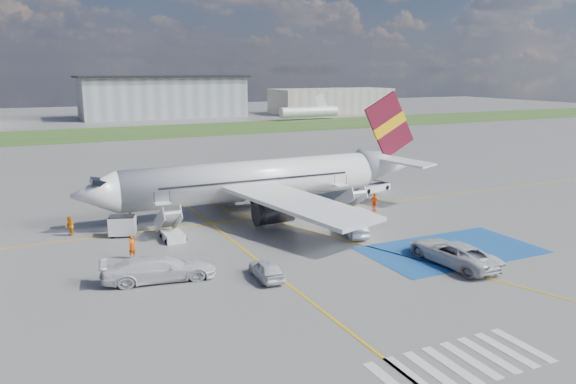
# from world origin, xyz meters

# --- Properties ---
(ground) EXTENTS (400.00, 400.00, 0.00)m
(ground) POSITION_xyz_m (0.00, 0.00, 0.00)
(ground) COLOR #60605E
(ground) RESTS_ON ground
(grass_strip) EXTENTS (400.00, 30.00, 0.01)m
(grass_strip) POSITION_xyz_m (0.00, 95.00, 0.01)
(grass_strip) COLOR #2D4C1E
(grass_strip) RESTS_ON ground
(taxiway_line_main) EXTENTS (120.00, 0.20, 0.01)m
(taxiway_line_main) POSITION_xyz_m (0.00, 12.00, 0.01)
(taxiway_line_main) COLOR gold
(taxiway_line_main) RESTS_ON ground
(taxiway_line_cross) EXTENTS (0.20, 60.00, 0.01)m
(taxiway_line_cross) POSITION_xyz_m (-5.00, -10.00, 0.01)
(taxiway_line_cross) COLOR gold
(taxiway_line_cross) RESTS_ON ground
(taxiway_line_diag) EXTENTS (20.71, 56.45, 0.01)m
(taxiway_line_diag) POSITION_xyz_m (0.00, 12.00, 0.01)
(taxiway_line_diag) COLOR gold
(taxiway_line_diag) RESTS_ON ground
(staging_box) EXTENTS (14.00, 8.00, 0.01)m
(staging_box) POSITION_xyz_m (10.00, -4.00, 0.01)
(staging_box) COLOR #17498C
(staging_box) RESTS_ON ground
(crosswalk) EXTENTS (9.00, 4.00, 0.01)m
(crosswalk) POSITION_xyz_m (-1.80, -18.00, 0.01)
(crosswalk) COLOR silver
(crosswalk) RESTS_ON ground
(terminal_centre) EXTENTS (48.00, 18.00, 12.00)m
(terminal_centre) POSITION_xyz_m (20.00, 135.00, 6.00)
(terminal_centre) COLOR gray
(terminal_centre) RESTS_ON ground
(terminal_east) EXTENTS (40.00, 16.00, 8.00)m
(terminal_east) POSITION_xyz_m (75.00, 128.00, 4.00)
(terminal_east) COLOR #9D9387
(terminal_east) RESTS_ON ground
(airliner) EXTENTS (36.81, 32.95, 11.92)m
(airliner) POSITION_xyz_m (1.51, 14.00, 3.39)
(airliner) COLOR silver
(airliner) RESTS_ON ground
(airstairs_fwd) EXTENTS (1.90, 5.20, 3.60)m
(airstairs_fwd) POSITION_xyz_m (-9.50, 8.70, 0.62)
(airstairs_fwd) COLOR silver
(airstairs_fwd) RESTS_ON ground
(airstairs_aft) EXTENTS (1.90, 5.20, 3.60)m
(airstairs_aft) POSITION_xyz_m (9.00, 8.70, 0.62)
(airstairs_aft) COLOR silver
(airstairs_aft) RESTS_ON ground
(gpu_cart) EXTENTS (2.54, 2.02, 1.85)m
(gpu_cart) POSITION_xyz_m (-13.14, 11.39, 0.83)
(gpu_cart) COLOR silver
(gpu_cart) RESTS_ON ground
(belt_loader) EXTENTS (5.00, 2.75, 1.44)m
(belt_loader) POSITION_xyz_m (17.23, 17.69, 0.36)
(belt_loader) COLOR silver
(belt_loader) RESTS_ON ground
(car_silver_a) EXTENTS (1.84, 4.06, 1.35)m
(car_silver_a) POSITION_xyz_m (-5.91, -3.32, 0.68)
(car_silver_a) COLOR silver
(car_silver_a) RESTS_ON ground
(car_silver_b) EXTENTS (2.53, 4.62, 1.44)m
(car_silver_b) POSITION_xyz_m (4.98, 2.82, 0.72)
(car_silver_b) COLOR silver
(car_silver_b) RESTS_ON ground
(van_white_a) EXTENTS (3.01, 6.15, 2.27)m
(van_white_a) POSITION_xyz_m (7.86, -6.46, 1.13)
(van_white_a) COLOR silver
(van_white_a) RESTS_ON ground
(van_white_b) EXTENTS (6.07, 3.20, 2.27)m
(van_white_b) POSITION_xyz_m (-12.69, -0.42, 1.13)
(van_white_b) COLOR silver
(van_white_b) RESTS_ON ground
(crew_fwd) EXTENTS (0.81, 0.70, 1.86)m
(crew_fwd) POSITION_xyz_m (-13.46, 5.08, 0.93)
(crew_fwd) COLOR #E5530C
(crew_fwd) RESTS_ON ground
(crew_nose) EXTENTS (0.85, 0.99, 1.78)m
(crew_nose) POSITION_xyz_m (-17.27, 13.42, 0.89)
(crew_nose) COLOR orange
(crew_nose) RESTS_ON ground
(crew_aft) EXTENTS (0.74, 1.20, 1.90)m
(crew_aft) POSITION_xyz_m (11.62, 9.30, 0.95)
(crew_aft) COLOR #FF5D0D
(crew_aft) RESTS_ON ground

